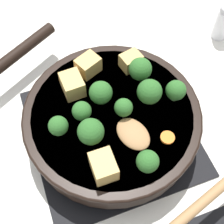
{
  "coord_description": "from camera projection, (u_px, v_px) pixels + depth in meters",
  "views": [
    {
      "loc": [
        0.1,
        0.27,
        0.56
      ],
      "look_at": [
        0.0,
        0.0,
        0.08
      ],
      "focal_mm": 50.0,
      "sensor_mm": 36.0,
      "label": 1
    }
  ],
  "objects": [
    {
      "name": "broccoli_floret_south_cluster",
      "position": [
        124.0,
        108.0,
        0.53
      ],
      "size": [
        0.03,
        0.03,
        0.04
      ],
      "color": "#709956",
      "rests_on": "skillet_pan"
    },
    {
      "name": "front_burner_grate",
      "position": [
        112.0,
        130.0,
        0.61
      ],
      "size": [
        0.31,
        0.31,
        0.03
      ],
      "color": "black",
      "rests_on": "ground_plane"
    },
    {
      "name": "broccoli_floret_near_spoon",
      "position": [
        140.0,
        69.0,
        0.57
      ],
      "size": [
        0.04,
        0.04,
        0.05
      ],
      "color": "#709956",
      "rests_on": "skillet_pan"
    },
    {
      "name": "ground_plane",
      "position": [
        112.0,
        132.0,
        0.63
      ],
      "size": [
        2.4,
        2.4,
        0.0
      ],
      "primitive_type": "plane",
      "color": "white"
    },
    {
      "name": "wooden_spoon",
      "position": [
        168.0,
        173.0,
        0.49
      ],
      "size": [
        0.23,
        0.23,
        0.02
      ],
      "color": "#A87A4C",
      "rests_on": "skillet_pan"
    },
    {
      "name": "broccoli_floret_tall_stem",
      "position": [
        176.0,
        90.0,
        0.55
      ],
      "size": [
        0.04,
        0.04,
        0.04
      ],
      "color": "#709956",
      "rests_on": "skillet_pan"
    },
    {
      "name": "tofu_cube_near_handle",
      "position": [
        131.0,
        61.0,
        0.6
      ],
      "size": [
        0.04,
        0.04,
        0.03
      ],
      "primitive_type": "cube",
      "rotation": [
        0.0,
        0.0,
        3.37
      ],
      "color": "tan",
      "rests_on": "skillet_pan"
    },
    {
      "name": "salt_shaker",
      "position": [
        223.0,
        23.0,
        0.73
      ],
      "size": [
        0.04,
        0.04,
        0.09
      ],
      "color": "white",
      "rests_on": "ground_plane"
    },
    {
      "name": "broccoli_floret_north_edge",
      "position": [
        148.0,
        162.0,
        0.48
      ],
      "size": [
        0.04,
        0.04,
        0.04
      ],
      "color": "#709956",
      "rests_on": "skillet_pan"
    },
    {
      "name": "broccoli_floret_center_top",
      "position": [
        82.0,
        111.0,
        0.53
      ],
      "size": [
        0.03,
        0.03,
        0.04
      ],
      "color": "#709956",
      "rests_on": "skillet_pan"
    },
    {
      "name": "broccoli_floret_small_inner",
      "position": [
        101.0,
        93.0,
        0.55
      ],
      "size": [
        0.04,
        0.04,
        0.05
      ],
      "color": "#709956",
      "rests_on": "skillet_pan"
    },
    {
      "name": "tofu_cube_east_chunk",
      "position": [
        88.0,
        65.0,
        0.59
      ],
      "size": [
        0.05,
        0.05,
        0.03
      ],
      "primitive_type": "cube",
      "rotation": [
        0.0,
        0.0,
        3.55
      ],
      "color": "tan",
      "rests_on": "skillet_pan"
    },
    {
      "name": "skillet_pan",
      "position": [
        111.0,
        118.0,
        0.58
      ],
      "size": [
        0.37,
        0.43,
        0.05
      ],
      "color": "black",
      "rests_on": "front_burner_grate"
    },
    {
      "name": "tofu_cube_west_chunk",
      "position": [
        103.0,
        166.0,
        0.48
      ],
      "size": [
        0.04,
        0.05,
        0.04
      ],
      "primitive_type": "cube",
      "rotation": [
        0.0,
        0.0,
        4.71
      ],
      "color": "tan",
      "rests_on": "skillet_pan"
    },
    {
      "name": "carrot_slice_orange_thin",
      "position": [
        66.0,
        79.0,
        0.59
      ],
      "size": [
        0.03,
        0.03,
        0.01
      ],
      "primitive_type": "cylinder",
      "color": "orange",
      "rests_on": "skillet_pan"
    },
    {
      "name": "broccoli_floret_west_rim",
      "position": [
        58.0,
        126.0,
        0.51
      ],
      "size": [
        0.03,
        0.03,
        0.04
      ],
      "color": "#709956",
      "rests_on": "skillet_pan"
    },
    {
      "name": "tofu_cube_center_large",
      "position": [
        72.0,
        85.0,
        0.57
      ],
      "size": [
        0.04,
        0.05,
        0.04
      ],
      "primitive_type": "cube",
      "rotation": [
        0.0,
        0.0,
        1.63
      ],
      "color": "tan",
      "rests_on": "skillet_pan"
    },
    {
      "name": "broccoli_floret_mid_floret",
      "position": [
        91.0,
        132.0,
        0.5
      ],
      "size": [
        0.04,
        0.04,
        0.05
      ],
      "color": "#709956",
      "rests_on": "skillet_pan"
    },
    {
      "name": "carrot_slice_near_center",
      "position": [
        167.0,
        138.0,
        0.53
      ],
      "size": [
        0.02,
        0.02,
        0.01
      ],
      "primitive_type": "cylinder",
      "color": "orange",
      "rests_on": "skillet_pan"
    },
    {
      "name": "broccoli_floret_east_rim",
      "position": [
        150.0,
        93.0,
        0.54
      ],
      "size": [
        0.04,
        0.04,
        0.05
      ],
      "color": "#709956",
      "rests_on": "skillet_pan"
    }
  ]
}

